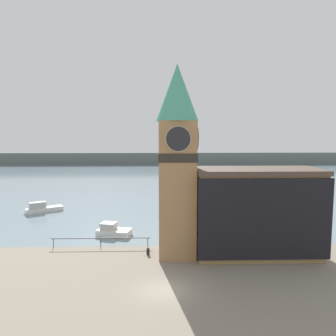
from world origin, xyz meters
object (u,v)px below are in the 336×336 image
(clock_tower, at_px, (177,156))
(pier_building, at_px, (257,212))
(boat_near, at_px, (113,231))
(mooring_bollard_near, at_px, (148,251))
(boat_far, at_px, (42,208))

(clock_tower, bearing_deg, pier_building, -1.07)
(boat_near, relative_size, mooring_bollard_near, 6.13)
(clock_tower, distance_m, pier_building, 10.43)
(clock_tower, xyz_separation_m, pier_building, (8.55, -0.16, -5.97))
(pier_building, distance_m, boat_far, 36.13)
(clock_tower, xyz_separation_m, boat_near, (-7.82, 6.99, -10.06))
(boat_near, bearing_deg, mooring_bollard_near, -39.97)
(clock_tower, bearing_deg, mooring_bollard_near, 176.10)
(pier_building, xyz_separation_m, mooring_bollard_near, (-11.65, 0.37, -4.29))
(boat_near, bearing_deg, pier_building, -8.37)
(boat_near, bearing_deg, clock_tower, -26.58)
(clock_tower, distance_m, mooring_bollard_near, 10.72)
(clock_tower, relative_size, pier_building, 1.51)
(boat_near, bearing_deg, boat_far, 151.43)
(boat_near, distance_m, boat_far, 18.61)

